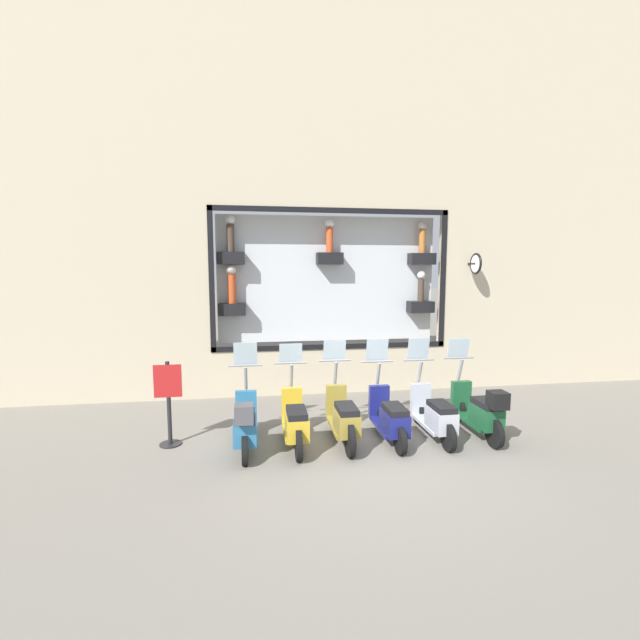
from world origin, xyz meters
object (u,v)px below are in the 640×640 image
Objects in this scene: scooter_teal_5 at (245,424)px; scooter_navy_2 at (389,417)px; scooter_green_0 at (480,411)px; scooter_silver_1 at (434,415)px; shop_sign_post at (169,401)px; scooter_olive_3 at (343,418)px; scooter_yellow_4 at (295,421)px.

scooter_navy_2 is at bearing -88.50° from scooter_teal_5.
scooter_silver_1 is (0.06, 0.82, -0.05)m from scooter_green_0.
shop_sign_post is at bearing 71.17° from scooter_teal_5.
scooter_olive_3 reaches higher than shop_sign_post.
scooter_olive_3 is at bearing 89.77° from scooter_silver_1.
scooter_navy_2 reaches higher than scooter_teal_5.
scooter_teal_5 is (-0.06, 3.27, 0.04)m from scooter_silver_1.
scooter_olive_3 reaches higher than scooter_yellow_4.
scooter_green_0 is at bearing -94.23° from scooter_silver_1.
scooter_silver_1 reaches higher than scooter_olive_3.
scooter_yellow_4 is at bearing 88.91° from scooter_green_0.
scooter_silver_1 is 1.25× the size of shop_sign_post.
scooter_navy_2 is at bearing -90.47° from scooter_olive_3.
scooter_green_0 reaches higher than scooter_yellow_4.
scooter_yellow_4 is 2.15m from shop_sign_post.
scooter_teal_5 is at bearing 91.13° from scooter_silver_1.
scooter_yellow_4 is at bearing -99.97° from shop_sign_post.
shop_sign_post is (0.37, 4.55, 0.34)m from scooter_silver_1.
scooter_olive_3 is 2.95m from shop_sign_post.
scooter_yellow_4 is at bearing 89.96° from scooter_silver_1.
scooter_olive_3 is at bearing 89.53° from scooter_navy_2.
scooter_silver_1 is at bearing -90.04° from scooter_yellow_4.
scooter_navy_2 reaches higher than scooter_silver_1.
scooter_silver_1 is 3.27m from scooter_teal_5.
scooter_green_0 is 2.46m from scooter_olive_3.
scooter_silver_1 reaches higher than scooter_yellow_4.
scooter_teal_5 is 1.38m from shop_sign_post.
scooter_olive_3 is at bearing 88.44° from scooter_green_0.
scooter_yellow_4 is 1.00× the size of scooter_teal_5.
scooter_olive_3 is at bearing -87.52° from scooter_teal_5.
scooter_yellow_4 is (0.06, 3.27, -0.04)m from scooter_green_0.
scooter_silver_1 reaches higher than scooter_teal_5.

